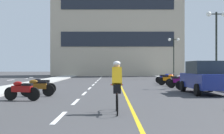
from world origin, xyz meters
name	(u,v)px	position (x,y,z in m)	size (l,w,h in m)	color
ground_plane	(117,86)	(0.00, 21.00, 0.00)	(140.00, 140.00, 0.00)	#38383A
curb_left	(36,83)	(-7.20, 24.00, 0.06)	(2.40, 72.00, 0.12)	#A8A8A3
curb_right	(197,83)	(7.20, 24.00, 0.06)	(2.40, 72.00, 0.12)	#A8A8A3
lane_dash_1	(59,117)	(-2.00, 6.00, 0.00)	(0.14, 2.20, 0.01)	silver
lane_dash_2	(75,102)	(-2.00, 10.00, 0.00)	(0.14, 2.20, 0.01)	silver
lane_dash_3	(84,93)	(-2.00, 14.00, 0.00)	(0.14, 2.20, 0.01)	silver
lane_dash_4	(89,88)	(-2.00, 18.00, 0.00)	(0.14, 2.20, 0.01)	silver
lane_dash_5	(93,85)	(-2.00, 22.00, 0.00)	(0.14, 2.20, 0.01)	silver
lane_dash_6	(95,82)	(-2.00, 26.00, 0.00)	(0.14, 2.20, 0.01)	silver
lane_dash_7	(97,80)	(-2.00, 30.00, 0.00)	(0.14, 2.20, 0.01)	silver
lane_dash_8	(99,79)	(-2.00, 34.00, 0.00)	(0.14, 2.20, 0.01)	silver
lane_dash_9	(100,78)	(-2.00, 38.00, 0.00)	(0.14, 2.20, 0.01)	silver
lane_dash_10	(101,77)	(-2.00, 42.00, 0.00)	(0.14, 2.20, 0.01)	silver
lane_dash_11	(102,76)	(-2.00, 46.00, 0.00)	(0.14, 2.20, 0.01)	silver
centre_line_yellow	(119,84)	(0.25, 24.00, 0.00)	(0.12, 66.00, 0.01)	gold
office_building	(117,19)	(0.42, 49.08, 9.87)	(21.48, 8.29, 19.75)	#BCAD93
street_lamp_mid	(216,32)	(7.15, 18.92, 4.04)	(1.46, 0.36, 5.40)	black
street_lamp_far	(173,49)	(7.37, 35.03, 3.79)	(1.46, 0.36, 5.00)	black
parked_car_near	(204,77)	(4.74, 13.88, 0.92)	(2.03, 4.25, 1.82)	black
motorcycle_3	(21,90)	(-4.45, 10.44, 0.47)	(1.69, 0.63, 0.92)	black
motorcycle_4	(37,87)	(-4.22, 12.28, 0.47)	(1.70, 0.60, 0.92)	black
motorcycle_5	(40,85)	(-4.41, 13.79, 0.47)	(1.70, 0.60, 0.92)	black
motorcycle_6	(188,83)	(4.54, 16.56, 0.47)	(1.70, 0.60, 0.92)	black
motorcycle_7	(178,81)	(4.32, 18.49, 0.47)	(1.69, 0.64, 0.92)	black
motorcycle_8	(177,80)	(4.52, 19.99, 0.47)	(1.70, 0.60, 0.92)	black
motorcycle_9	(168,79)	(4.17, 21.59, 0.47)	(1.70, 0.60, 0.92)	black
motorcycle_10	(169,79)	(4.53, 23.29, 0.47)	(1.69, 0.63, 0.92)	black
motorcycle_11	(164,78)	(4.42, 24.70, 0.47)	(1.70, 0.60, 0.92)	black
cyclist_rider	(117,86)	(-0.28, 6.88, 0.89)	(0.42, 1.77, 1.71)	black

